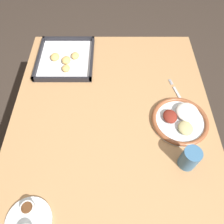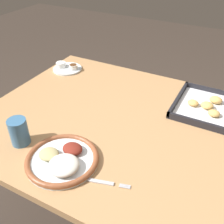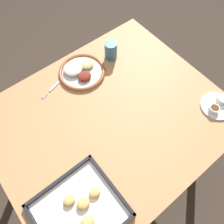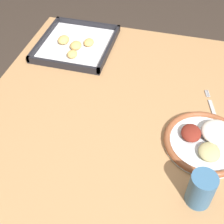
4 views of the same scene
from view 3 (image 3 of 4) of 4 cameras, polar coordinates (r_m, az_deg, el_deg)
ground_plane at (r=1.77m, az=-0.36°, el=-12.50°), size 8.00×8.00×0.00m
dining_table at (r=1.16m, az=-0.54°, el=-3.73°), size 1.10×0.92×0.76m
dinner_plate at (r=1.20m, az=-8.09°, el=10.45°), size 0.25×0.25×0.05m
fork at (r=1.19m, az=-14.28°, el=7.01°), size 0.19×0.06×0.00m
saucer_plate at (r=1.19m, az=25.82°, el=1.68°), size 0.16×0.16×0.04m
baking_tray at (r=0.94m, az=-8.34°, el=-23.94°), size 0.33×0.30×0.04m
drinking_cup at (r=1.24m, az=-0.31°, el=15.76°), size 0.07×0.07×0.10m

